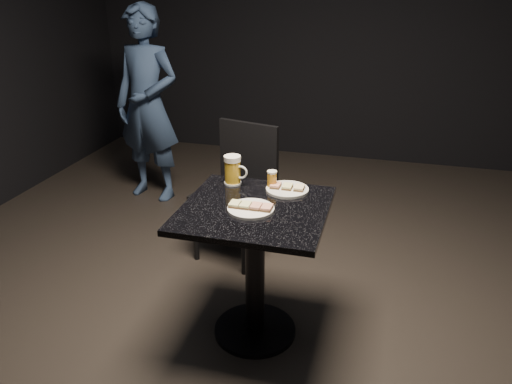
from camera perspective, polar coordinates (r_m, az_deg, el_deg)
floor at (r=2.82m, az=-0.11°, el=-15.62°), size 6.00×6.00×0.00m
plate_large at (r=2.38m, az=-0.60°, el=-1.95°), size 0.23×0.23×0.01m
plate_small at (r=2.60m, az=3.60°, el=0.29°), size 0.22×0.22×0.01m
patron at (r=4.25m, az=-12.28°, el=9.64°), size 0.63×0.47×1.60m
table at (r=2.53m, az=-0.12°, el=-6.67°), size 0.70×0.70×0.75m
beer_mug at (r=2.66m, az=-2.65°, el=2.53°), size 0.13×0.09×0.16m
beer_tumbler at (r=2.61m, az=1.83°, el=1.40°), size 0.06×0.06×0.10m
chair at (r=3.34m, az=-1.92°, el=1.02°), size 0.53×0.53×0.89m
canapes_on_plate_large at (r=2.37m, az=-0.60°, el=-1.59°), size 0.21×0.07×0.02m
canapes_on_plate_small at (r=2.59m, az=3.61°, el=0.62°), size 0.18×0.07×0.02m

